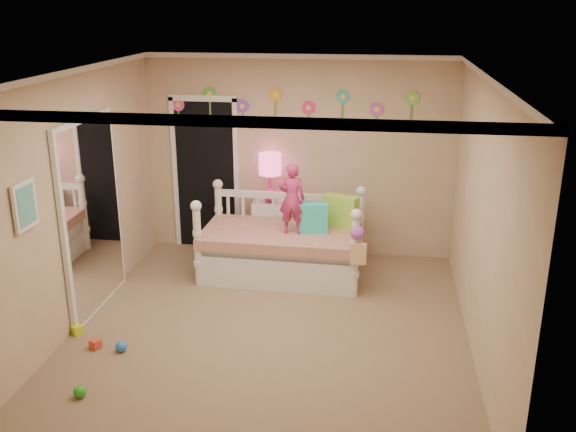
% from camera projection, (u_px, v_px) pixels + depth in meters
% --- Properties ---
extents(floor, '(4.00, 4.50, 0.01)m').
position_uv_depth(floor, '(270.00, 331.00, 6.53)').
color(floor, '#7F684C').
rests_on(floor, ground).
extents(ceiling, '(4.00, 4.50, 0.01)m').
position_uv_depth(ceiling, '(267.00, 73.00, 5.69)').
color(ceiling, white).
rests_on(ceiling, floor).
extents(back_wall, '(4.00, 0.01, 2.60)m').
position_uv_depth(back_wall, '(299.00, 157.00, 8.22)').
color(back_wall, tan).
rests_on(back_wall, floor).
extents(left_wall, '(0.01, 4.50, 2.60)m').
position_uv_depth(left_wall, '(73.00, 202.00, 6.38)').
color(left_wall, tan).
rests_on(left_wall, floor).
extents(right_wall, '(0.01, 4.50, 2.60)m').
position_uv_depth(right_wall, '(483.00, 221.00, 5.83)').
color(right_wall, tan).
rests_on(right_wall, floor).
extents(crown_molding, '(4.00, 4.50, 0.06)m').
position_uv_depth(crown_molding, '(267.00, 77.00, 5.70)').
color(crown_molding, white).
rests_on(crown_molding, ceiling).
extents(daybed, '(1.97, 1.09, 1.05)m').
position_uv_depth(daybed, '(282.00, 235.00, 7.70)').
color(daybed, white).
rests_on(daybed, floor).
extents(pillow_turquoise, '(0.37, 0.15, 0.36)m').
position_uv_depth(pillow_turquoise, '(313.00, 218.00, 7.55)').
color(pillow_turquoise, '#29D0C5').
rests_on(pillow_turquoise, daybed).
extents(pillow_lime, '(0.45, 0.30, 0.40)m').
position_uv_depth(pillow_lime, '(341.00, 212.00, 7.71)').
color(pillow_lime, '#9EDB42').
rests_on(pillow_lime, daybed).
extents(child, '(0.33, 0.23, 0.86)m').
position_uv_depth(child, '(292.00, 199.00, 7.45)').
color(child, '#CC2E72').
rests_on(child, daybed).
extents(nightstand, '(0.44, 0.34, 0.73)m').
position_uv_depth(nightstand, '(271.00, 228.00, 8.40)').
color(nightstand, white).
rests_on(nightstand, floor).
extents(table_lamp, '(0.29, 0.29, 0.64)m').
position_uv_depth(table_lamp, '(270.00, 170.00, 8.14)').
color(table_lamp, '#DE1D7A').
rests_on(table_lamp, nightstand).
extents(closet_doorway, '(0.90, 0.04, 2.07)m').
position_uv_depth(closet_doorway, '(206.00, 173.00, 8.46)').
color(closet_doorway, black).
rests_on(closet_doorway, back_wall).
extents(flower_decals, '(3.40, 0.02, 0.50)m').
position_uv_depth(flower_decals, '(292.00, 107.00, 8.01)').
color(flower_decals, '#B2668C').
rests_on(flower_decals, back_wall).
extents(mirror_closet, '(0.07, 1.30, 2.10)m').
position_uv_depth(mirror_closet, '(92.00, 216.00, 6.74)').
color(mirror_closet, white).
rests_on(mirror_closet, left_wall).
extents(wall_picture, '(0.05, 0.34, 0.42)m').
position_uv_depth(wall_picture, '(25.00, 205.00, 5.45)').
color(wall_picture, white).
rests_on(wall_picture, left_wall).
extents(hanging_bag, '(0.20, 0.16, 0.36)m').
position_uv_depth(hanging_bag, '(357.00, 246.00, 7.02)').
color(hanging_bag, beige).
rests_on(hanging_bag, daybed).
extents(toy_scatter, '(1.27, 1.52, 0.11)m').
position_uv_depth(toy_scatter, '(77.00, 353.00, 6.01)').
color(toy_scatter, '#996666').
rests_on(toy_scatter, floor).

